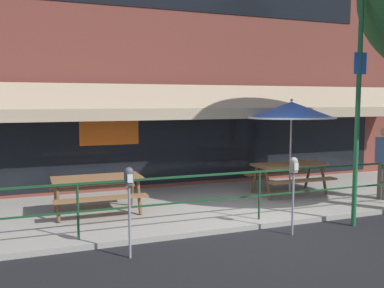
# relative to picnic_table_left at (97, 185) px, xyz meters

# --- Properties ---
(ground_plane) EXTENTS (120.00, 120.00, 0.00)m
(ground_plane) POSITION_rel_picnic_table_left_xyz_m (2.89, -1.88, -0.71)
(ground_plane) COLOR black
(patio_deck) EXTENTS (15.00, 4.00, 0.10)m
(patio_deck) POSITION_rel_picnic_table_left_xyz_m (2.89, 0.12, -0.66)
(patio_deck) COLOR #9E998E
(patio_deck) RESTS_ON ground
(restaurant_building) EXTENTS (15.00, 1.60, 7.82)m
(restaurant_building) POSITION_rel_picnic_table_left_xyz_m (2.89, 2.34, 3.18)
(restaurant_building) COLOR brown
(restaurant_building) RESTS_ON ground
(patio_railing) EXTENTS (13.84, 0.04, 0.97)m
(patio_railing) POSITION_rel_picnic_table_left_xyz_m (2.89, -1.58, 0.09)
(patio_railing) COLOR #194723
(patio_railing) RESTS_ON patio_deck
(picnic_table_left) EXTENTS (1.80, 1.42, 0.76)m
(picnic_table_left) POSITION_rel_picnic_table_left_xyz_m (0.00, 0.00, 0.00)
(picnic_table_left) COLOR brown
(picnic_table_left) RESTS_ON patio_deck
(picnic_table_centre) EXTENTS (1.80, 1.42, 0.76)m
(picnic_table_centre) POSITION_rel_picnic_table_left_xyz_m (4.76, 0.17, 0.00)
(picnic_table_centre) COLOR brown
(picnic_table_centre) RESTS_ON patio_deck
(patio_umbrella_centre) EXTENTS (2.14, 2.14, 2.38)m
(patio_umbrella_centre) POSITION_rel_picnic_table_left_xyz_m (4.76, 0.14, 1.47)
(patio_umbrella_centre) COLOR #B7B2A8
(patio_umbrella_centre) RESTS_ON patio_deck
(pedestrian_walking) EXTENTS (0.31, 0.61, 1.71)m
(pedestrian_walking) POSITION_rel_picnic_table_left_xyz_m (6.54, -1.08, 0.35)
(pedestrian_walking) COLOR #665B4C
(pedestrian_walking) RESTS_ON patio_deck
(parking_meter_near) EXTENTS (0.15, 0.16, 1.42)m
(parking_meter_near) POSITION_rel_picnic_table_left_xyz_m (0.12, -2.46, 0.44)
(parking_meter_near) COLOR gray
(parking_meter_near) RESTS_ON ground
(parking_meter_far) EXTENTS (0.15, 0.16, 1.42)m
(parking_meter_far) POSITION_rel_picnic_table_left_xyz_m (3.12, -2.39, 0.44)
(parking_meter_far) COLOR gray
(parking_meter_far) RESTS_ON ground
(street_sign_pole) EXTENTS (0.28, 0.09, 4.33)m
(street_sign_pole) POSITION_rel_picnic_table_left_xyz_m (4.56, -2.34, 1.52)
(street_sign_pole) COLOR #1E6033
(street_sign_pole) RESTS_ON ground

